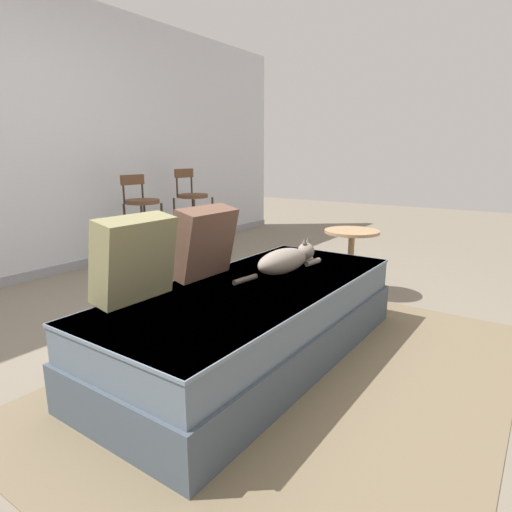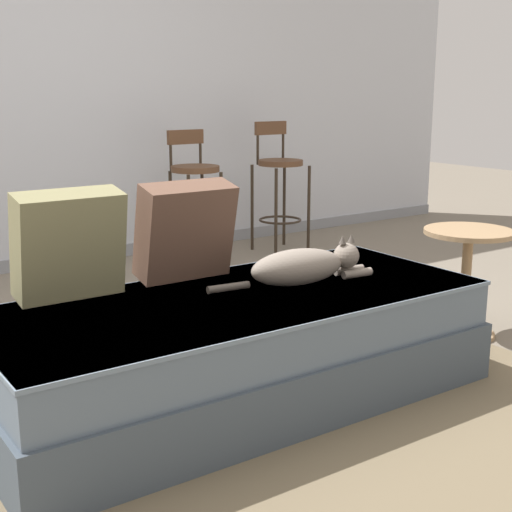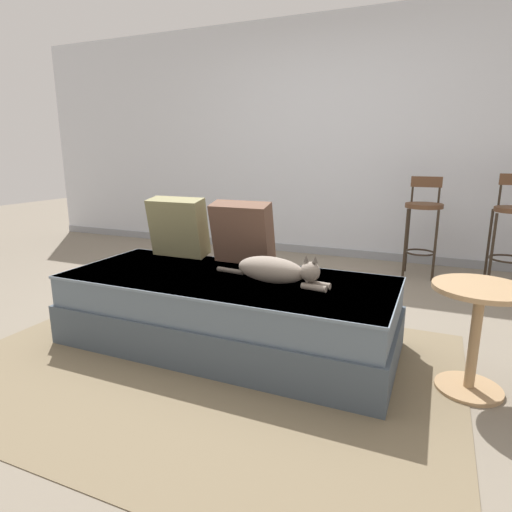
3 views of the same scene
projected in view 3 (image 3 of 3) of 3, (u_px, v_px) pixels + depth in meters
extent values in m
plane|color=slate|center=(253.00, 321.00, 3.03)|extent=(16.00, 16.00, 0.00)
cube|color=silver|center=(333.00, 140.00, 4.74)|extent=(8.00, 0.10, 2.60)
cube|color=gray|center=(328.00, 251.00, 4.99)|extent=(8.00, 0.02, 0.09)
cube|color=#75664C|center=(204.00, 364.00, 2.41)|extent=(2.71, 1.97, 0.01)
cube|color=#44505B|center=(227.00, 325.00, 2.65)|extent=(2.02, 0.88, 0.25)
cube|color=slate|center=(227.00, 292.00, 2.59)|extent=(1.98, 0.84, 0.19)
cube|color=slate|center=(227.00, 278.00, 2.57)|extent=(1.99, 0.85, 0.02)
cube|color=#847F56|center=(178.00, 227.00, 3.03)|extent=(0.41, 0.22, 0.42)
cube|color=brown|center=(242.00, 232.00, 2.84)|extent=(0.40, 0.23, 0.42)
ellipsoid|color=gray|center=(271.00, 270.00, 2.44)|extent=(0.44, 0.22, 0.15)
sphere|color=gray|center=(310.00, 272.00, 2.32)|extent=(0.11, 0.11, 0.11)
cone|color=#544C44|center=(306.00, 258.00, 2.31)|extent=(0.03, 0.03, 0.04)
cone|color=#544C44|center=(315.00, 259.00, 2.29)|extent=(0.03, 0.03, 0.04)
cylinder|color=gray|center=(314.00, 287.00, 2.29)|extent=(0.14, 0.05, 0.04)
cylinder|color=gray|center=(318.00, 285.00, 2.34)|extent=(0.14, 0.05, 0.04)
cylinder|color=#544C44|center=(230.00, 271.00, 2.63)|extent=(0.18, 0.05, 0.03)
cylinder|color=#2D2319|center=(405.00, 244.00, 4.01)|extent=(0.02, 0.02, 0.66)
cylinder|color=#2D2319|center=(435.00, 246.00, 3.91)|extent=(0.02, 0.02, 0.66)
cylinder|color=#2D2319|center=(407.00, 239.00, 4.24)|extent=(0.02, 0.02, 0.66)
cylinder|color=#2D2319|center=(436.00, 241.00, 4.14)|extent=(0.02, 0.02, 0.66)
torus|color=#2D2319|center=(420.00, 252.00, 4.10)|extent=(0.28, 0.28, 0.02)
cylinder|color=brown|center=(424.00, 206.00, 3.99)|extent=(0.34, 0.34, 0.04)
cylinder|color=#2D2319|center=(412.00, 194.00, 4.13)|extent=(0.02, 0.02, 0.23)
cylinder|color=#2D2319|center=(439.00, 195.00, 4.04)|extent=(0.02, 0.02, 0.23)
cube|color=brown|center=(427.00, 182.00, 4.06)|extent=(0.28, 0.03, 0.10)
cylinder|color=#2D2319|center=(492.00, 251.00, 3.71)|extent=(0.02, 0.02, 0.66)
cylinder|color=#2D2319|center=(489.00, 244.00, 3.99)|extent=(0.02, 0.02, 0.66)
torus|color=#2D2319|center=(509.00, 259.00, 3.81)|extent=(0.33, 0.33, 0.02)
cylinder|color=#2D2319|center=(500.00, 194.00, 3.85)|extent=(0.02, 0.02, 0.27)
cylinder|color=tan|center=(474.00, 342.00, 2.09)|extent=(0.05, 0.05, 0.52)
cylinder|color=tan|center=(468.00, 388.00, 2.15)|extent=(0.32, 0.32, 0.02)
cylinder|color=tan|center=(481.00, 288.00, 2.02)|extent=(0.44, 0.44, 0.02)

